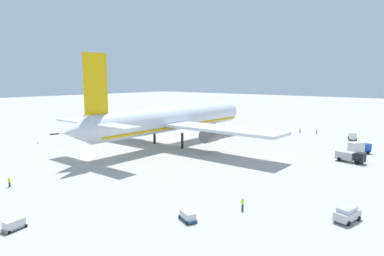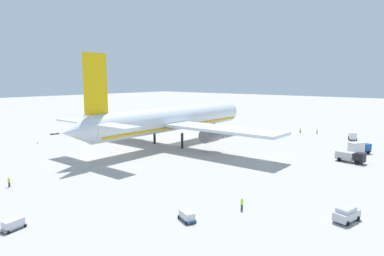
{
  "view_description": "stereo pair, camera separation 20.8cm",
  "coord_description": "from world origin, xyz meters",
  "px_view_note": "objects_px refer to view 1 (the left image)",
  "views": [
    {
      "loc": [
        -71.14,
        -66.27,
        18.88
      ],
      "look_at": [
        5.34,
        -2.12,
        4.43
      ],
      "focal_mm": 31.83,
      "sensor_mm": 36.0,
      "label": 1
    },
    {
      "loc": [
        -71.0,
        -66.43,
        18.88
      ],
      "look_at": [
        5.34,
        -2.12,
        4.43
      ],
      "focal_mm": 31.83,
      "sensor_mm": 36.0,
      "label": 2
    }
  ],
  "objects_px": {
    "service_truck_0": "(359,148)",
    "baggage_cart_0": "(54,134)",
    "baggage_cart_2": "(14,224)",
    "traffic_cone_1": "(37,143)",
    "ground_worker_2": "(317,131)",
    "traffic_cone_0": "(187,121)",
    "service_truck_1": "(350,156)",
    "service_van": "(347,214)",
    "ground_worker_0": "(9,182)",
    "baggage_cart_1": "(188,215)",
    "ground_worker_3": "(300,130)",
    "airliner": "(171,120)",
    "service_truck_2": "(352,136)",
    "ground_worker_1": "(243,204)"
  },
  "relations": [
    {
      "from": "baggage_cart_0",
      "to": "baggage_cart_1",
      "type": "bearing_deg",
      "value": -106.92
    },
    {
      "from": "service_truck_0",
      "to": "traffic_cone_0",
      "type": "relative_size",
      "value": 11.74
    },
    {
      "from": "service_van",
      "to": "service_truck_2",
      "type": "bearing_deg",
      "value": 14.4
    },
    {
      "from": "service_truck_1",
      "to": "ground_worker_1",
      "type": "bearing_deg",
      "value": 174.88
    },
    {
      "from": "ground_worker_2",
      "to": "ground_worker_3",
      "type": "xyz_separation_m",
      "value": [
        -1.21,
        5.51,
        -0.1
      ]
    },
    {
      "from": "airliner",
      "to": "service_truck_0",
      "type": "xyz_separation_m",
      "value": [
        21.81,
        -44.47,
        -5.7
      ]
    },
    {
      "from": "service_truck_0",
      "to": "baggage_cart_0",
      "type": "relative_size",
      "value": 1.88
    },
    {
      "from": "service_van",
      "to": "traffic_cone_0",
      "type": "xyz_separation_m",
      "value": [
        68.55,
        87.24,
        -0.76
      ]
    },
    {
      "from": "baggage_cart_2",
      "to": "traffic_cone_1",
      "type": "distance_m",
      "value": 62.25
    },
    {
      "from": "service_truck_1",
      "to": "baggage_cart_2",
      "type": "relative_size",
      "value": 1.8
    },
    {
      "from": "service_truck_0",
      "to": "service_truck_2",
      "type": "xyz_separation_m",
      "value": [
        20.66,
        7.0,
        -0.39
      ]
    },
    {
      "from": "baggage_cart_2",
      "to": "ground_worker_3",
      "type": "bearing_deg",
      "value": 2.15
    },
    {
      "from": "baggage_cart_1",
      "to": "baggage_cart_2",
      "type": "bearing_deg",
      "value": 137.23
    },
    {
      "from": "service_truck_2",
      "to": "service_van",
      "type": "distance_m",
      "value": 67.98
    },
    {
      "from": "ground_worker_3",
      "to": "baggage_cart_2",
      "type": "bearing_deg",
      "value": -177.85
    },
    {
      "from": "baggage_cart_1",
      "to": "ground_worker_2",
      "type": "relative_size",
      "value": 2.03
    },
    {
      "from": "service_van",
      "to": "ground_worker_0",
      "type": "bearing_deg",
      "value": 114.66
    },
    {
      "from": "traffic_cone_0",
      "to": "service_van",
      "type": "bearing_deg",
      "value": -128.16
    },
    {
      "from": "ground_worker_3",
      "to": "traffic_cone_1",
      "type": "distance_m",
      "value": 86.29
    },
    {
      "from": "baggage_cart_1",
      "to": "service_truck_0",
      "type": "bearing_deg",
      "value": -6.36
    },
    {
      "from": "service_van",
      "to": "traffic_cone_0",
      "type": "relative_size",
      "value": 7.92
    },
    {
      "from": "service_truck_0",
      "to": "ground_worker_1",
      "type": "xyz_separation_m",
      "value": [
        -50.86,
        2.85,
        -0.75
      ]
    },
    {
      "from": "service_truck_2",
      "to": "ground_worker_1",
      "type": "height_order",
      "value": "service_truck_2"
    },
    {
      "from": "service_truck_2",
      "to": "ground_worker_2",
      "type": "relative_size",
      "value": 2.97
    },
    {
      "from": "service_truck_1",
      "to": "ground_worker_2",
      "type": "xyz_separation_m",
      "value": [
        35.43,
        20.53,
        -0.46
      ]
    },
    {
      "from": "service_truck_2",
      "to": "ground_worker_2",
      "type": "height_order",
      "value": "service_truck_2"
    },
    {
      "from": "service_van",
      "to": "ground_worker_3",
      "type": "bearing_deg",
      "value": 26.96
    },
    {
      "from": "service_truck_0",
      "to": "ground_worker_0",
      "type": "height_order",
      "value": "service_truck_0"
    },
    {
      "from": "baggage_cart_2",
      "to": "traffic_cone_1",
      "type": "bearing_deg",
      "value": 61.81
    },
    {
      "from": "ground_worker_2",
      "to": "traffic_cone_1",
      "type": "height_order",
      "value": "ground_worker_2"
    },
    {
      "from": "baggage_cart_1",
      "to": "traffic_cone_1",
      "type": "bearing_deg",
      "value": 79.3
    },
    {
      "from": "baggage_cart_1",
      "to": "baggage_cart_2",
      "type": "relative_size",
      "value": 1.0
    },
    {
      "from": "service_truck_1",
      "to": "ground_worker_0",
      "type": "xyz_separation_m",
      "value": [
        -57.82,
        40.74,
        -0.49
      ]
    },
    {
      "from": "traffic_cone_0",
      "to": "baggage_cart_2",
      "type": "bearing_deg",
      "value": -150.43
    },
    {
      "from": "ground_worker_0",
      "to": "ground_worker_2",
      "type": "distance_m",
      "value": 95.41
    },
    {
      "from": "ground_worker_1",
      "to": "traffic_cone_1",
      "type": "height_order",
      "value": "ground_worker_1"
    },
    {
      "from": "airliner",
      "to": "service_truck_0",
      "type": "distance_m",
      "value": 49.86
    },
    {
      "from": "service_van",
      "to": "baggage_cart_0",
      "type": "xyz_separation_m",
      "value": [
        11.34,
        98.28,
        -0.76
      ]
    },
    {
      "from": "ground_worker_0",
      "to": "ground_worker_1",
      "type": "relative_size",
      "value": 0.96
    },
    {
      "from": "service_truck_2",
      "to": "baggage_cart_0",
      "type": "height_order",
      "value": "service_truck_2"
    },
    {
      "from": "ground_worker_2",
      "to": "traffic_cone_0",
      "type": "xyz_separation_m",
      "value": [
        -1.8,
        57.59,
        -0.63
      ]
    },
    {
      "from": "service_truck_1",
      "to": "ground_worker_0",
      "type": "relative_size",
      "value": 3.77
    },
    {
      "from": "service_truck_0",
      "to": "baggage_cart_2",
      "type": "xyz_separation_m",
      "value": [
        -74.95,
        21.54,
        -0.93
      ]
    },
    {
      "from": "service_truck_0",
      "to": "service_truck_2",
      "type": "bearing_deg",
      "value": 18.71
    },
    {
      "from": "traffic_cone_0",
      "to": "traffic_cone_1",
      "type": "distance_m",
      "value": 68.91
    },
    {
      "from": "ground_worker_0",
      "to": "traffic_cone_1",
      "type": "height_order",
      "value": "ground_worker_0"
    },
    {
      "from": "ground_worker_0",
      "to": "traffic_cone_0",
      "type": "relative_size",
      "value": 3.12
    },
    {
      "from": "service_truck_0",
      "to": "ground_worker_1",
      "type": "distance_m",
      "value": 50.94
    },
    {
      "from": "ground_worker_3",
      "to": "service_truck_2",
      "type": "bearing_deg",
      "value": -100.24
    },
    {
      "from": "service_truck_1",
      "to": "baggage_cart_1",
      "type": "height_order",
      "value": "service_truck_1"
    }
  ]
}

